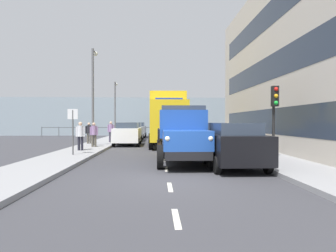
{
  "coord_description": "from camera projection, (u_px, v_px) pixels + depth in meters",
  "views": [
    {
      "loc": [
        0.35,
        8.68,
        1.76
      ],
      "look_at": [
        -0.34,
        -8.85,
        1.52
      ],
      "focal_mm": 30.43,
      "sensor_mm": 36.0,
      "label": 1
    }
  ],
  "objects": [
    {
      "name": "ground_plane",
      "position": [
        163.0,
        150.0,
        17.64
      ],
      "size": [
        80.0,
        80.0,
        0.0
      ],
      "primitive_type": "plane",
      "color": "#38383D"
    },
    {
      "name": "sidewalk_left",
      "position": [
        238.0,
        149.0,
        17.83
      ],
      "size": [
        2.45,
        34.42,
        0.15
      ],
      "primitive_type": "cube",
      "color": "gray",
      "rests_on": "ground_plane"
    },
    {
      "name": "sidewalk_right",
      "position": [
        86.0,
        149.0,
        17.45
      ],
      "size": [
        2.45,
        34.42,
        0.15
      ],
      "primitive_type": "cube",
      "color": "gray",
      "rests_on": "ground_plane"
    },
    {
      "name": "road_centreline_markings",
      "position": [
        163.0,
        152.0,
        16.8
      ],
      "size": [
        0.12,
        29.65,
        0.01
      ],
      "color": "silver",
      "rests_on": "ground_plane"
    },
    {
      "name": "building_terrace",
      "position": [
        329.0,
        64.0,
        16.56
      ],
      "size": [
        7.5,
        19.68,
        10.25
      ],
      "color": "beige",
      "rests_on": "ground_plane"
    },
    {
      "name": "sea_horizon",
      "position": [
        160.0,
        117.0,
        37.8
      ],
      "size": [
        80.0,
        0.8,
        5.0
      ],
      "primitive_type": "cube",
      "color": "#84939E",
      "rests_on": "ground_plane"
    },
    {
      "name": "seawall_railing",
      "position": [
        160.0,
        129.0,
        34.22
      ],
      "size": [
        28.08,
        0.08,
        1.2
      ],
      "color": "#4C5156",
      "rests_on": "ground_plane"
    },
    {
      "name": "truck_vintage_blue",
      "position": [
        183.0,
        136.0,
        11.99
      ],
      "size": [
        2.17,
        5.64,
        2.43
      ],
      "color": "black",
      "rests_on": "ground_plane"
    },
    {
      "name": "lorry_cargo_yellow",
      "position": [
        167.0,
        118.0,
        20.99
      ],
      "size": [
        2.58,
        8.2,
        3.87
      ],
      "color": "gold",
      "rests_on": "ground_plane"
    },
    {
      "name": "car_black_kerbside_near",
      "position": [
        234.0,
        145.0,
        10.8
      ],
      "size": [
        1.93,
        3.84,
        1.72
      ],
      "color": "black",
      "rests_on": "ground_plane"
    },
    {
      "name": "car_navy_kerbside_1",
      "position": [
        208.0,
        137.0,
        16.04
      ],
      "size": [
        1.83,
        4.23,
        1.72
      ],
      "color": "navy",
      "rests_on": "ground_plane"
    },
    {
      "name": "car_white_oppositeside_0",
      "position": [
        128.0,
        133.0,
        21.47
      ],
      "size": [
        1.93,
        3.93,
        1.72
      ],
      "color": "white",
      "rests_on": "ground_plane"
    },
    {
      "name": "car_silver_oppositeside_1",
      "position": [
        133.0,
        131.0,
        26.52
      ],
      "size": [
        1.8,
        4.06,
        1.72
      ],
      "color": "#B7BABF",
      "rests_on": "ground_plane"
    },
    {
      "name": "car_grey_oppositeside_2",
      "position": [
        137.0,
        130.0,
        32.06
      ],
      "size": [
        1.91,
        4.32,
        1.72
      ],
      "color": "slate",
      "rests_on": "ground_plane"
    },
    {
      "name": "pedestrian_by_lamp",
      "position": [
        80.0,
        134.0,
        16.16
      ],
      "size": [
        0.53,
        0.34,
        1.62
      ],
      "color": "black",
      "rests_on": "sidewalk_right"
    },
    {
      "name": "pedestrian_near_railing",
      "position": [
        94.0,
        133.0,
        18.49
      ],
      "size": [
        0.53,
        0.34,
        1.58
      ],
      "color": "#4C473D",
      "rests_on": "sidewalk_right"
    },
    {
      "name": "pedestrian_couple_a",
      "position": [
        89.0,
        131.0,
        21.27
      ],
      "size": [
        0.53,
        0.34,
        1.57
      ],
      "color": "#4C473D",
      "rests_on": "sidewalk_right"
    },
    {
      "name": "pedestrian_in_dark_coat",
      "position": [
        111.0,
        130.0,
        22.88
      ],
      "size": [
        0.53,
        0.34,
        1.66
      ],
      "color": "#383342",
      "rests_on": "sidewalk_right"
    },
    {
      "name": "traffic_light_near",
      "position": [
        275.0,
        106.0,
        12.59
      ],
      "size": [
        0.28,
        0.41,
        3.2
      ],
      "color": "black",
      "rests_on": "sidewalk_left"
    },
    {
      "name": "lamp_post_promenade",
      "position": [
        93.0,
        88.0,
        19.74
      ],
      "size": [
        0.32,
        1.14,
        6.69
      ],
      "color": "#59595B",
      "rests_on": "sidewalk_right"
    },
    {
      "name": "lamp_post_far",
      "position": [
        115.0,
        104.0,
        29.9
      ],
      "size": [
        0.32,
        1.14,
        5.83
      ],
      "color": "#59595B",
      "rests_on": "sidewalk_right"
    },
    {
      "name": "street_sign",
      "position": [
        73.0,
        124.0,
        13.95
      ],
      "size": [
        0.5,
        0.07,
        2.25
      ],
      "color": "#4C4C4C",
      "rests_on": "sidewalk_right"
    }
  ]
}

